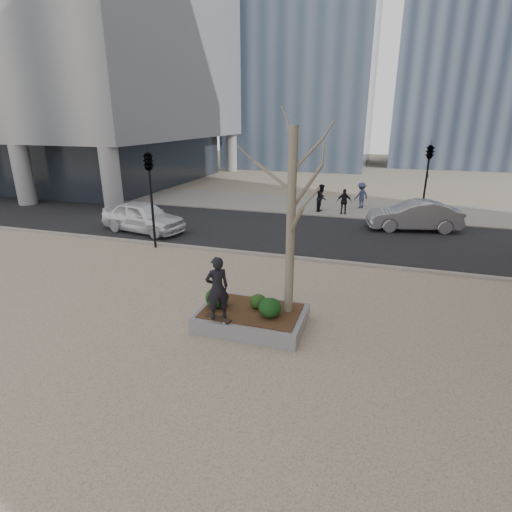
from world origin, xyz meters
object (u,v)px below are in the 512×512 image
(skateboard, at_px, (218,319))
(planter, at_px, (252,318))
(police_car, at_px, (143,217))
(skateboarder, at_px, (217,288))

(skateboard, bearing_deg, planter, 63.59)
(skateboard, xyz_separation_m, police_car, (-7.77, 8.55, 0.32))
(skateboarder, distance_m, police_car, 11.57)
(planter, relative_size, police_car, 0.65)
(skateboard, distance_m, police_car, 11.56)
(skateboard, relative_size, skateboarder, 0.45)
(skateboard, distance_m, skateboarder, 0.91)
(planter, height_order, skateboard, skateboard)
(planter, relative_size, skateboarder, 1.72)
(skateboard, height_order, skateboarder, skateboarder)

